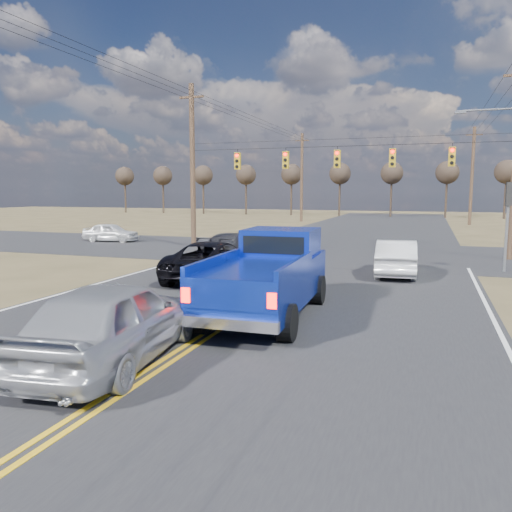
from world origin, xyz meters
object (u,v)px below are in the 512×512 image
(black_suv, at_px, (213,260))
(white_car_queue, at_px, (396,257))
(silver_suv, at_px, (113,321))
(pickup_truck, at_px, (269,276))
(dgrey_car_queue, at_px, (233,247))
(cross_car_west, at_px, (111,232))

(black_suv, bearing_deg, white_car_queue, -156.86)
(silver_suv, bearing_deg, pickup_truck, -117.24)
(dgrey_car_queue, bearing_deg, pickup_truck, 115.60)
(dgrey_car_queue, distance_m, cross_car_west, 13.46)
(pickup_truck, height_order, white_car_queue, pickup_truck)
(silver_suv, height_order, black_suv, silver_suv)
(pickup_truck, distance_m, white_car_queue, 8.83)
(pickup_truck, relative_size, silver_suv, 1.24)
(pickup_truck, height_order, dgrey_car_queue, pickup_truck)
(white_car_queue, height_order, dgrey_car_queue, white_car_queue)
(silver_suv, distance_m, black_suv, 9.86)
(silver_suv, xyz_separation_m, dgrey_car_queue, (-3.14, 14.50, -0.15))
(black_suv, xyz_separation_m, dgrey_car_queue, (-1.07, 4.87, -0.03))
(silver_suv, bearing_deg, white_car_queue, -116.82)
(white_car_queue, relative_size, dgrey_car_queue, 0.89)
(cross_car_west, bearing_deg, white_car_queue, -118.03)
(pickup_truck, distance_m, dgrey_car_queue, 10.87)
(dgrey_car_queue, height_order, cross_car_west, dgrey_car_queue)
(white_car_queue, bearing_deg, dgrey_car_queue, -12.98)
(dgrey_car_queue, bearing_deg, cross_car_west, -30.30)
(silver_suv, bearing_deg, cross_car_west, -61.44)
(pickup_truck, height_order, black_suv, pickup_truck)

